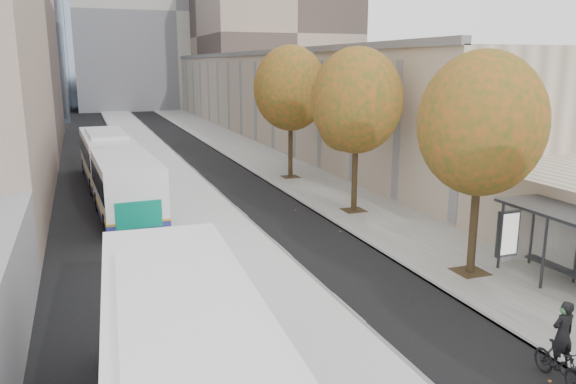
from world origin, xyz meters
name	(u,v)px	position (x,y,z in m)	size (l,w,h in m)	color
bus_platform	(164,173)	(-3.88, 35.00, 0.07)	(4.25, 150.00, 0.15)	silver
sidewalk	(278,166)	(4.12, 35.00, 0.04)	(4.75, 150.00, 0.08)	gray
building_tan	(287,90)	(15.50, 64.00, 4.00)	(18.00, 92.00, 8.00)	gray
building_far_block	(167,15)	(6.00, 96.00, 15.00)	(30.00, 18.00, 30.00)	#AEABA0
bus_shelter	(569,223)	(5.69, 10.96, 2.19)	(1.90, 4.40, 2.53)	#383A3F
tree_c	(481,124)	(3.60, 13.00, 5.25)	(4.20, 4.20, 7.28)	black
tree_d	(357,101)	(3.60, 22.00, 5.47)	(4.40, 4.40, 7.60)	black
tree_e	(290,88)	(3.60, 31.00, 5.69)	(4.60, 4.60, 7.92)	black
bus_far	(114,167)	(-7.26, 29.71, 1.62)	(3.42, 17.92, 2.97)	white
cyclist	(560,353)	(1.09, 6.63, 0.75)	(0.60, 1.59, 2.01)	black
distant_car	(96,135)	(-7.57, 53.02, 0.70)	(1.67, 4.14, 1.41)	white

